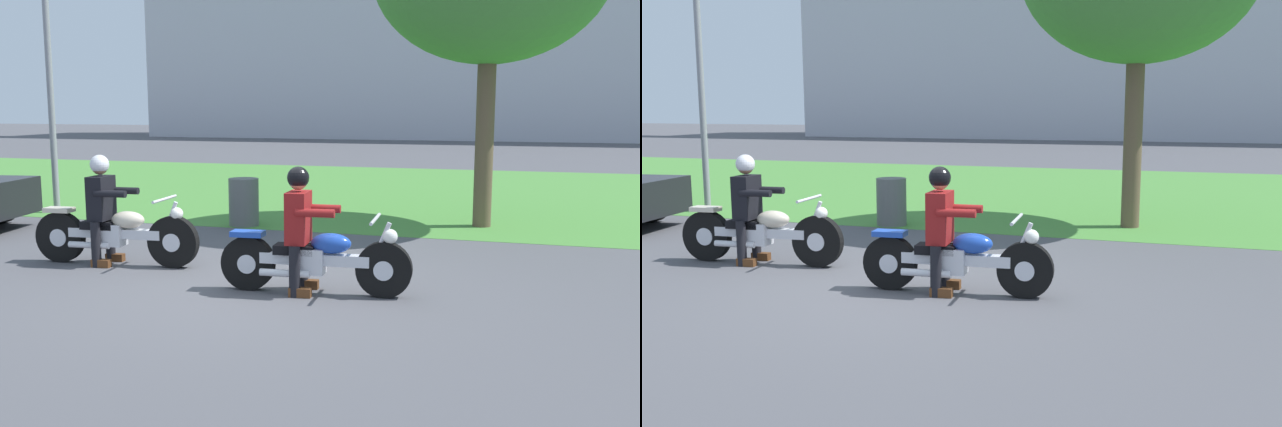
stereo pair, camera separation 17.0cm
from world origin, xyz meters
TOP-DOWN VIEW (x-y plane):
  - ground at (0.00, 0.00)m, footprint 120.00×120.00m
  - grass_verge at (0.00, 9.50)m, footprint 60.00×12.00m
  - stadium_facade at (4.44, 38.21)m, footprint 51.51×8.00m
  - motorcycle_lead at (0.79, -0.03)m, footprint 2.11×0.66m
  - rider_lead at (0.62, -0.04)m, footprint 0.57×0.49m
  - motorcycle_follow at (-2.06, 0.56)m, footprint 2.24×0.66m
  - rider_follow at (-2.23, 0.55)m, footprint 0.57×0.49m
  - streetlight_pole at (-5.54, 4.11)m, footprint 0.96×0.20m
  - trash_can at (-1.66, 3.78)m, footprint 0.51×0.51m

SIDE VIEW (x-z plane):
  - ground at x=0.00m, z-range 0.00..0.00m
  - grass_verge at x=0.00m, z-range 0.00..0.01m
  - motorcycle_lead at x=0.79m, z-range -0.05..0.81m
  - motorcycle_follow at x=-2.06m, z-range -0.04..0.84m
  - trash_can at x=-1.66m, z-range 0.00..0.81m
  - rider_lead at x=0.62m, z-range 0.11..1.49m
  - rider_follow at x=-2.23m, z-range 0.12..1.53m
  - streetlight_pole at x=-5.54m, z-range 0.69..5.74m
  - stadium_facade at x=4.44m, z-range 0.00..13.59m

